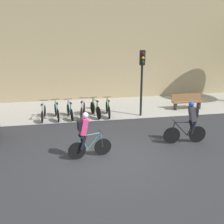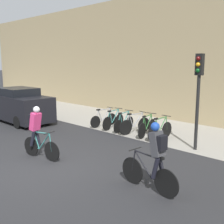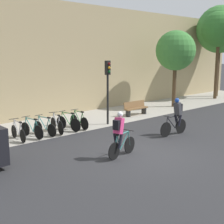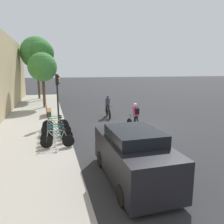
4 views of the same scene
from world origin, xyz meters
The scene contains 16 objects.
ground centered at (0.00, 0.00, 0.00)m, with size 200.00×200.00×0.00m, color #2B2B2D.
kerb_strip centered at (0.00, 6.75, 0.00)m, with size 44.00×4.50×0.01m, color #A39E93.
building_facade centered at (0.00, 9.30, 3.53)m, with size 44.00×0.60×7.06m, color tan.
cyclist_pink centered at (-0.90, 0.42, 0.95)m, with size 1.65×0.54×1.77m.
cyclist_grey centered at (3.47, 1.04, 0.95)m, with size 1.83×0.46×1.80m.
parked_bike_0 centered at (-2.67, 5.25, 0.38)m, with size 0.46×1.66×0.94m.
parked_bike_1 centered at (-1.98, 5.25, 0.40)m, with size 0.46×1.68×0.96m.
parked_bike_2 centered at (-1.30, 5.25, 0.38)m, with size 0.46×1.64×0.94m.
parked_bike_3 centered at (-0.62, 5.25, 0.41)m, with size 0.52×1.70×0.98m.
parked_bike_4 centered at (0.07, 5.25, 0.40)m, with size 0.50×1.65×0.98m.
parked_bike_5 centered at (0.75, 5.25, 0.40)m, with size 0.46×1.64×0.97m.
traffic_light_pole centered at (2.51, 4.96, 2.44)m, with size 0.26×0.30×3.51m.
bench centered at (5.54, 5.72, 0.47)m, with size 1.83×0.44×0.89m.
street_tree_0 centered at (10.00, 6.08, 4.07)m, with size 2.86×2.86×5.52m.
street_tree_1 centered at (16.07, 6.19, 5.83)m, with size 2.97×2.97×7.37m.
street_tree_2 centered at (17.50, 6.88, 5.96)m, with size 4.16×4.16×8.06m.
Camera 3 is at (-8.71, -7.78, 3.90)m, focal length 50.00 mm.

